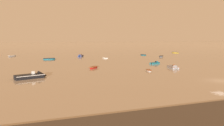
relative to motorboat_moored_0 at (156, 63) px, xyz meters
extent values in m
plane|color=tan|center=(-2.83, -29.39, -0.19)|extent=(800.00, 800.00, 0.00)
cube|color=#197084|center=(-0.57, -0.25, -0.02)|extent=(3.74, 2.70, 0.68)
cone|color=#197084|center=(1.09, 0.48, -0.02)|extent=(1.54, 1.68, 1.36)
cube|color=black|center=(-0.53, -0.23, 0.23)|extent=(3.83, 2.76, 0.08)
cube|color=black|center=(-0.08, -0.04, 0.51)|extent=(0.46, 0.54, 0.38)
cube|color=black|center=(-2.11, -0.93, 0.08)|extent=(0.30, 0.33, 0.48)
ellipsoid|color=#197084|center=(12.35, 32.47, -0.08)|extent=(2.33, 3.46, 0.52)
cube|color=black|center=(12.35, 32.47, 0.14)|extent=(2.21, 3.21, 0.07)
cube|color=black|center=(12.35, 32.47, 0.07)|extent=(1.01, 0.59, 0.05)
ellipsoid|color=#197084|center=(-31.30, 25.96, -0.03)|extent=(4.72, 1.78, 0.73)
cube|color=black|center=(-31.30, 25.96, 0.29)|extent=(4.34, 1.73, 0.10)
cube|color=black|center=(-31.30, 25.96, 0.18)|extent=(0.35, 1.44, 0.07)
ellipsoid|color=white|center=(-9.87, -13.37, -0.08)|extent=(1.94, 3.28, 0.49)
cube|color=brown|center=(-9.87, -13.37, 0.13)|extent=(1.84, 3.04, 0.07)
cube|color=brown|center=(-9.87, -13.37, 0.05)|extent=(0.97, 0.47, 0.05)
ellipsoid|color=red|center=(-21.56, -3.40, -0.05)|extent=(3.64, 4.01, 0.64)
cube|color=brown|center=(-21.56, -3.40, 0.22)|extent=(3.42, 3.74, 0.09)
cube|color=brown|center=(-21.56, -3.40, 0.13)|extent=(1.13, 0.99, 0.06)
ellipsoid|color=white|center=(-9.73, 22.75, -0.08)|extent=(2.12, 3.30, 0.49)
cube|color=silver|center=(-9.73, 22.75, 0.13)|extent=(2.01, 3.06, 0.07)
cube|color=silver|center=(-9.73, 22.75, 0.05)|extent=(0.97, 0.53, 0.05)
cube|color=black|center=(-38.19, -13.90, 0.08)|extent=(6.04, 3.94, 1.10)
cone|color=black|center=(-35.41, -13.00, 0.08)|extent=(2.34, 2.64, 2.21)
cube|color=silver|center=(-38.13, -13.88, 0.50)|extent=(6.18, 4.02, 0.12)
cube|color=silver|center=(-37.37, -13.64, 0.94)|extent=(0.69, 0.85, 0.61)
cube|color=black|center=(-40.79, -14.75, 0.25)|extent=(0.46, 0.52, 0.78)
ellipsoid|color=gold|center=(35.91, 40.66, -0.04)|extent=(3.04, 4.39, 0.66)
cube|color=#33383F|center=(35.91, 40.66, 0.24)|extent=(2.87, 4.07, 0.09)
cube|color=#33383F|center=(35.91, 40.66, 0.14)|extent=(1.28, 0.77, 0.07)
ellipsoid|color=gray|center=(-45.77, 46.33, -0.05)|extent=(3.78, 3.65, 0.62)
cube|color=silver|center=(-45.77, 46.33, 0.21)|extent=(3.53, 3.41, 0.08)
cube|color=silver|center=(-45.77, 46.33, 0.12)|extent=(1.00, 1.05, 0.06)
cube|color=navy|center=(-17.13, 35.62, 0.00)|extent=(3.22, 4.31, 0.78)
cone|color=navy|center=(-18.03, 33.75, 0.00)|extent=(1.95, 1.80, 1.57)
cube|color=brown|center=(-17.15, 35.58, 0.30)|extent=(3.29, 4.40, 0.09)
cube|color=brown|center=(-17.54, 34.77, 0.70)|extent=(1.53, 1.40, 0.61)
cube|color=#384751|center=(-17.75, 34.34, 0.74)|extent=(1.17, 0.71, 0.48)
cube|color=black|center=(-16.28, 37.38, 0.12)|extent=(0.39, 0.36, 0.56)
cube|color=gray|center=(-0.97, -10.76, 0.02)|extent=(2.68, 4.56, 0.84)
cone|color=gray|center=(-1.47, -12.94, 0.02)|extent=(1.94, 1.68, 1.69)
cube|color=brown|center=(-0.98, -10.81, 0.33)|extent=(2.74, 4.66, 0.09)
cube|color=brown|center=(-1.12, -11.40, 0.67)|extent=(0.63, 0.49, 0.47)
cube|color=black|center=(-0.50, -8.72, 0.14)|extent=(0.39, 0.33, 0.60)
ellipsoid|color=gray|center=(15.29, 21.51, -0.04)|extent=(3.85, 4.31, 0.68)
cube|color=black|center=(15.29, 21.51, 0.25)|extent=(3.61, 4.02, 0.09)
cube|color=black|center=(15.29, 21.51, 0.15)|extent=(1.21, 1.04, 0.07)
camera|label=1|loc=(-37.44, -63.29, 8.31)|focal=36.29mm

